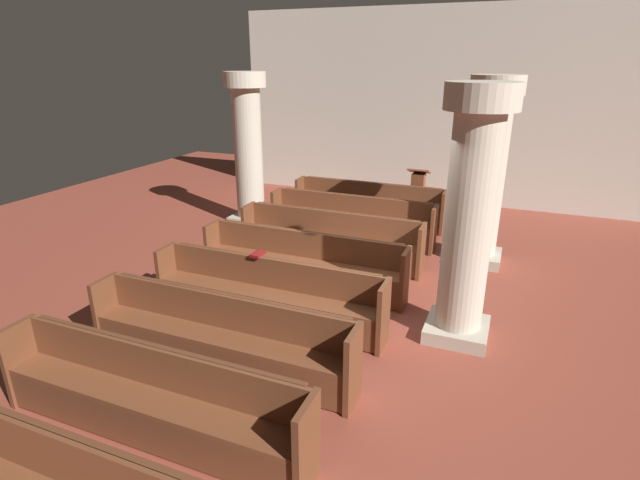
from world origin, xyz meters
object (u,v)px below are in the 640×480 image
pew_row_3 (303,260)px  pew_row_5 (219,333)px  pillar_far_side (248,148)px  lectern (417,195)px  pew_row_0 (368,202)px  pew_row_6 (149,395)px  pew_row_1 (351,218)px  pillar_aisle_side (487,170)px  hymn_book (258,254)px  pew_row_2 (330,236)px  pillar_aisle_rear (469,215)px  pew_row_4 (267,291)px

pew_row_3 → pew_row_5: same height
pillar_far_side → lectern: bearing=31.3°
pew_row_0 → pew_row_6: same height
pew_row_1 → pillar_aisle_side: bearing=-3.9°
hymn_book → pew_row_2: bearing=83.8°
lectern → pillar_aisle_rear: bearing=-72.7°
pew_row_6 → pillar_far_side: 6.50m
lectern → pillar_aisle_side: bearing=-56.3°
pew_row_2 → pew_row_3: same height
pew_row_5 → pillar_far_side: 5.47m
hymn_book → pew_row_1: bearing=86.0°
pillar_aisle_side → pew_row_3: bearing=-138.4°
pew_row_0 → pew_row_5: same height
hymn_book → lectern: bearing=78.8°
pew_row_1 → pillar_aisle_side: size_ratio=1.04×
pew_row_2 → pew_row_6: 4.58m
pew_row_0 → hymn_book: bearing=-93.0°
pew_row_1 → pew_row_5: 4.58m
pew_row_1 → pew_row_6: (0.00, -5.73, 0.00)m
pew_row_3 → pillar_far_side: (-2.34, 2.52, 1.16)m
pew_row_2 → pew_row_3: bearing=-90.0°
pew_row_2 → pillar_far_side: size_ratio=1.04×
pew_row_1 → pew_row_5: bearing=-90.0°
pillar_aisle_side → pillar_aisle_rear: size_ratio=1.00×
pew_row_0 → pew_row_6: 6.87m
pew_row_6 → pew_row_3: bearing=90.0°
pillar_aisle_side → pillar_aisle_rear: same height
pew_row_1 → pillar_aisle_rear: bearing=-49.7°
pew_row_5 → lectern: size_ratio=2.98×
pew_row_3 → pillar_far_side: size_ratio=1.04×
pew_row_3 → pew_row_4: same height
pew_row_5 → pillar_aisle_rear: pillar_aisle_rear is taller
pew_row_1 → pew_row_5: (0.00, -4.58, 0.00)m
pew_row_0 → pew_row_5: bearing=-90.0°
pew_row_2 → hymn_book: size_ratio=15.40×
pillar_aisle_side → pillar_aisle_rear: (0.00, -2.66, 0.00)m
pew_row_6 → pillar_aisle_side: 6.17m
pew_row_1 → pew_row_4: (0.00, -3.44, 0.00)m
pew_row_4 → hymn_book: 0.51m
pew_row_2 → pillar_far_side: (-2.34, 1.37, 1.16)m
pillar_aisle_rear → pew_row_0: bearing=121.1°
pew_row_5 → pew_row_6: (0.00, -1.15, 0.00)m
pew_row_6 → pew_row_5: bearing=90.0°
pew_row_0 → pew_row_6: (0.00, -6.87, 0.00)m
pew_row_3 → pillar_aisle_side: size_ratio=1.04×
pew_row_0 → lectern: bearing=50.6°
pew_row_5 → pillar_aisle_side: bearing=61.5°
pew_row_0 → pillar_aisle_rear: 4.78m
pew_row_6 → pew_row_1: bearing=90.0°
pew_row_0 → pew_row_1: (0.00, -1.15, 0.00)m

